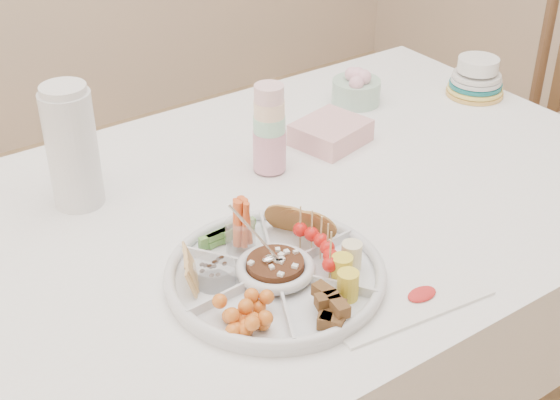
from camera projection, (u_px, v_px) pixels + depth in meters
dining_table at (296, 333)px, 1.81m from camera, size 1.52×1.02×0.76m
chair at (540, 137)px, 2.34m from camera, size 0.45×0.45×1.05m
party_tray at (275, 272)px, 1.35m from camera, size 0.41×0.41×0.04m
bean_dip at (275, 268)px, 1.35m from camera, size 0.11×0.11×0.04m
tortillas at (300, 223)px, 1.44m from camera, size 0.11×0.11×0.06m
carrot_cucumber at (230, 220)px, 1.41m from camera, size 0.12×0.12×0.10m
pita_raisins at (200, 269)px, 1.32m from camera, size 0.11×0.11×0.05m
cherries at (246, 311)px, 1.24m from camera, size 0.12×0.12×0.04m
granola_chunks at (326, 303)px, 1.26m from camera, size 0.11×0.11×0.04m
banana_tomato at (349, 247)px, 1.35m from camera, size 0.13×0.13×0.10m
cup_stack at (269, 130)px, 1.65m from camera, size 0.08×0.08×0.20m
thermos at (72, 145)px, 1.52m from camera, size 0.13×0.13×0.26m
flower_bowl at (356, 86)px, 1.97m from camera, size 0.13×0.13×0.09m
napkin_stack at (331, 133)px, 1.79m from camera, size 0.18×0.17×0.05m
plate_stack at (476, 78)px, 2.01m from camera, size 0.17×0.17×0.10m
placemat at (408, 303)px, 1.31m from camera, size 0.30×0.13×0.01m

